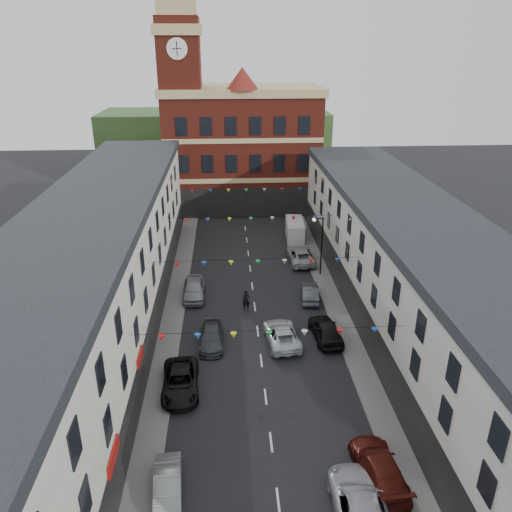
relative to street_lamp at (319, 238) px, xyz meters
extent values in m
plane|color=black|center=(-6.55, -14.00, -3.90)|extent=(160.00, 160.00, 0.00)
cube|color=#605E5B|center=(-13.45, -12.00, -3.83)|extent=(1.80, 64.00, 0.15)
cube|color=#605E5B|center=(0.35, -12.00, -3.83)|extent=(1.80, 64.00, 0.15)
cube|color=beige|center=(-18.35, -13.00, 1.10)|extent=(8.00, 56.00, 10.00)
cube|color=black|center=(-18.35, -13.00, 6.45)|extent=(8.40, 56.00, 0.70)
cube|color=black|center=(-14.30, -13.00, -2.30)|extent=(0.12, 56.00, 3.20)
cube|color=silver|center=(5.25, -13.00, 0.60)|extent=(8.00, 56.00, 9.00)
cube|color=black|center=(5.25, -13.00, 5.45)|extent=(8.40, 56.00, 0.70)
cube|color=black|center=(1.20, -13.00, -2.30)|extent=(0.12, 56.00, 3.20)
cube|color=maroon|center=(-6.55, 24.00, 3.60)|extent=(20.00, 12.00, 15.00)
cube|color=tan|center=(-6.55, 24.00, 11.60)|extent=(20.60, 12.60, 1.00)
cone|color=maroon|center=(-6.55, 19.00, 13.30)|extent=(4.00, 4.00, 2.60)
cube|color=maroon|center=(-14.05, 21.00, 8.10)|extent=(5.00, 5.00, 24.00)
cube|color=tan|center=(-14.05, 21.00, 18.60)|extent=(5.60, 5.60, 1.20)
cube|color=tan|center=(-14.05, 21.00, 20.70)|extent=(4.40, 4.40, 3.00)
cylinder|color=white|center=(-14.05, 18.45, 16.60)|extent=(2.40, 0.12, 2.40)
cube|color=#335327|center=(-10.55, 48.00, 1.10)|extent=(40.00, 14.00, 10.00)
cylinder|color=black|center=(0.25, 0.00, -0.90)|extent=(0.14, 0.14, 6.00)
cylinder|color=black|center=(-0.15, 0.00, 2.00)|extent=(0.90, 0.10, 0.10)
sphere|color=beige|center=(-0.60, 0.00, 1.90)|extent=(0.36, 0.36, 0.36)
imported|color=gray|center=(-12.05, -25.27, -3.26)|extent=(1.68, 4.00, 1.29)
imported|color=black|center=(-12.05, -17.01, -3.20)|extent=(2.58, 5.17, 1.41)
imported|color=#3A3D41|center=(-10.15, -11.67, -3.27)|extent=(1.84, 4.40, 1.27)
imported|color=gray|center=(-11.88, -3.82, -3.09)|extent=(1.99, 4.82, 1.64)
imported|color=#A9AAB1|center=(-2.76, -27.25, -3.11)|extent=(3.00, 5.89, 1.59)
imported|color=#4C140F|center=(-1.20, -24.92, -3.16)|extent=(2.43, 5.26, 1.49)
imported|color=black|center=(-1.40, -11.43, -3.10)|extent=(2.29, 4.85, 1.60)
imported|color=#4A4E52|center=(-1.58, -4.89, -3.23)|extent=(1.86, 4.20, 1.34)
imported|color=#A8AAAC|center=(-1.23, 3.34, -3.15)|extent=(2.68, 5.54, 1.52)
imported|color=silver|center=(-4.84, -11.68, -3.21)|extent=(2.79, 5.22, 1.40)
cube|color=silver|center=(-0.95, 10.04, -2.81)|extent=(2.21, 5.07, 2.19)
imported|color=black|center=(-7.30, -6.56, -2.97)|extent=(0.72, 0.51, 1.86)
camera|label=1|loc=(-8.75, -43.96, 17.06)|focal=35.00mm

